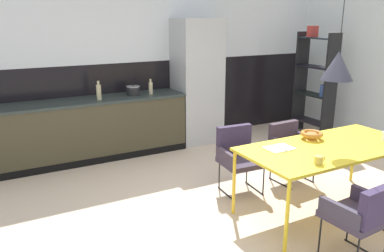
{
  "coord_description": "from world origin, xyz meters",
  "views": [
    {
      "loc": [
        -2.5,
        -2.94,
        2.09
      ],
      "look_at": [
        -0.46,
        0.86,
        0.86
      ],
      "focal_mm": 35.96,
      "sensor_mm": 36.0,
      "label": 1
    }
  ],
  "objects_px": {
    "armchair_by_stool": "(238,152)",
    "open_shelf_unit": "(315,81)",
    "cooking_pot": "(133,91)",
    "pendant_lamp_over_table_near": "(338,66)",
    "open_book": "(279,148)",
    "armchair_facing_counter": "(364,211)",
    "bottle_vinegar_dark": "(151,88)",
    "fruit_bowl": "(312,134)",
    "mug_dark_espresso": "(319,160)",
    "bottle_spice_small": "(99,92)",
    "dining_table": "(330,149)",
    "refrigerator_column": "(197,82)",
    "armchair_near_window": "(290,143)"
  },
  "relations": [
    {
      "from": "fruit_bowl",
      "to": "refrigerator_column",
      "type": "bearing_deg",
      "value": 90.7
    },
    {
      "from": "refrigerator_column",
      "to": "open_book",
      "type": "xyz_separation_m",
      "value": [
        -0.51,
        -2.7,
        -0.27
      ]
    },
    {
      "from": "fruit_bowl",
      "to": "pendant_lamp_over_table_near",
      "type": "distance_m",
      "value": 0.84
    },
    {
      "from": "fruit_bowl",
      "to": "cooking_pot",
      "type": "height_order",
      "value": "cooking_pot"
    },
    {
      "from": "pendant_lamp_over_table_near",
      "to": "armchair_facing_counter",
      "type": "bearing_deg",
      "value": -118.78
    },
    {
      "from": "open_book",
      "to": "cooking_pot",
      "type": "height_order",
      "value": "cooking_pot"
    },
    {
      "from": "dining_table",
      "to": "open_book",
      "type": "bearing_deg",
      "value": 161.33
    },
    {
      "from": "dining_table",
      "to": "bottle_vinegar_dark",
      "type": "distance_m",
      "value": 2.97
    },
    {
      "from": "pendant_lamp_over_table_near",
      "to": "armchair_by_stool",
      "type": "bearing_deg",
      "value": 121.17
    },
    {
      "from": "dining_table",
      "to": "armchair_by_stool",
      "type": "relative_size",
      "value": 2.44
    },
    {
      "from": "open_shelf_unit",
      "to": "armchair_by_stool",
      "type": "bearing_deg",
      "value": -63.0
    },
    {
      "from": "pendant_lamp_over_table_near",
      "to": "mug_dark_espresso",
      "type": "bearing_deg",
      "value": -146.45
    },
    {
      "from": "dining_table",
      "to": "bottle_spice_small",
      "type": "xyz_separation_m",
      "value": [
        -1.72,
        2.78,
        0.31
      ]
    },
    {
      "from": "open_book",
      "to": "bottle_vinegar_dark",
      "type": "relative_size",
      "value": 1.21
    },
    {
      "from": "dining_table",
      "to": "armchair_facing_counter",
      "type": "distance_m",
      "value": 0.98
    },
    {
      "from": "pendant_lamp_over_table_near",
      "to": "fruit_bowl",
      "type": "bearing_deg",
      "value": 89.66
    },
    {
      "from": "refrigerator_column",
      "to": "mug_dark_espresso",
      "type": "relative_size",
      "value": 17.07
    },
    {
      "from": "armchair_near_window",
      "to": "bottle_vinegar_dark",
      "type": "bearing_deg",
      "value": -63.14
    },
    {
      "from": "armchair_facing_counter",
      "to": "cooking_pot",
      "type": "relative_size",
      "value": 3.68
    },
    {
      "from": "mug_dark_espresso",
      "to": "bottle_vinegar_dark",
      "type": "distance_m",
      "value": 3.18
    },
    {
      "from": "armchair_facing_counter",
      "to": "pendant_lamp_over_table_near",
      "type": "xyz_separation_m",
      "value": [
        0.46,
        0.84,
        1.11
      ]
    },
    {
      "from": "fruit_bowl",
      "to": "open_shelf_unit",
      "type": "bearing_deg",
      "value": 44.13
    },
    {
      "from": "armchair_facing_counter",
      "to": "open_shelf_unit",
      "type": "relative_size",
      "value": 0.4
    },
    {
      "from": "armchair_facing_counter",
      "to": "bottle_vinegar_dark",
      "type": "xyz_separation_m",
      "value": [
        -0.43,
        3.65,
        0.51
      ]
    },
    {
      "from": "armchair_by_stool",
      "to": "bottle_spice_small",
      "type": "distance_m",
      "value": 2.28
    },
    {
      "from": "armchair_by_stool",
      "to": "open_book",
      "type": "bearing_deg",
      "value": 94.69
    },
    {
      "from": "open_book",
      "to": "pendant_lamp_over_table_near",
      "type": "bearing_deg",
      "value": -17.98
    },
    {
      "from": "bottle_vinegar_dark",
      "to": "bottle_spice_small",
      "type": "bearing_deg",
      "value": -177.13
    },
    {
      "from": "cooking_pot",
      "to": "pendant_lamp_over_table_near",
      "type": "bearing_deg",
      "value": -67.91
    },
    {
      "from": "armchair_by_stool",
      "to": "open_book",
      "type": "height_order",
      "value": "armchair_by_stool"
    },
    {
      "from": "fruit_bowl",
      "to": "open_book",
      "type": "distance_m",
      "value": 0.55
    },
    {
      "from": "fruit_bowl",
      "to": "mug_dark_espresso",
      "type": "xyz_separation_m",
      "value": [
        -0.51,
        -0.6,
        -0.01
      ]
    },
    {
      "from": "refrigerator_column",
      "to": "fruit_bowl",
      "type": "distance_m",
      "value": 2.62
    },
    {
      "from": "open_book",
      "to": "pendant_lamp_over_table_near",
      "type": "xyz_separation_m",
      "value": [
        0.54,
        -0.18,
        0.85
      ]
    },
    {
      "from": "open_shelf_unit",
      "to": "bottle_spice_small",
      "type": "bearing_deg",
      "value": -99.03
    },
    {
      "from": "refrigerator_column",
      "to": "bottle_vinegar_dark",
      "type": "xyz_separation_m",
      "value": [
        -0.86,
        -0.06,
        -0.02
      ]
    },
    {
      "from": "dining_table",
      "to": "bottle_spice_small",
      "type": "distance_m",
      "value": 3.29
    },
    {
      "from": "bottle_spice_small",
      "to": "bottle_vinegar_dark",
      "type": "distance_m",
      "value": 0.83
    },
    {
      "from": "dining_table",
      "to": "refrigerator_column",
      "type": "bearing_deg",
      "value": 90.61
    },
    {
      "from": "cooking_pot",
      "to": "bottle_spice_small",
      "type": "distance_m",
      "value": 0.57
    },
    {
      "from": "dining_table",
      "to": "mug_dark_espresso",
      "type": "height_order",
      "value": "mug_dark_espresso"
    },
    {
      "from": "armchair_near_window",
      "to": "mug_dark_espresso",
      "type": "height_order",
      "value": "mug_dark_espresso"
    },
    {
      "from": "open_book",
      "to": "pendant_lamp_over_table_near",
      "type": "height_order",
      "value": "pendant_lamp_over_table_near"
    },
    {
      "from": "armchair_by_stool",
      "to": "open_shelf_unit",
      "type": "xyz_separation_m",
      "value": [
        2.52,
        1.28,
        0.49
      ]
    },
    {
      "from": "fruit_bowl",
      "to": "open_shelf_unit",
      "type": "distance_m",
      "value": 2.76
    },
    {
      "from": "cooking_pot",
      "to": "bottle_vinegar_dark",
      "type": "distance_m",
      "value": 0.28
    },
    {
      "from": "armchair_facing_counter",
      "to": "mug_dark_espresso",
      "type": "relative_size",
      "value": 6.34
    },
    {
      "from": "open_book",
      "to": "open_shelf_unit",
      "type": "relative_size",
      "value": 0.15
    },
    {
      "from": "dining_table",
      "to": "bottle_vinegar_dark",
      "type": "xyz_separation_m",
      "value": [
        -0.89,
        2.82,
        0.29
      ]
    },
    {
      "from": "dining_table",
      "to": "fruit_bowl",
      "type": "xyz_separation_m",
      "value": [
        0.0,
        0.27,
        0.1
      ]
    }
  ]
}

